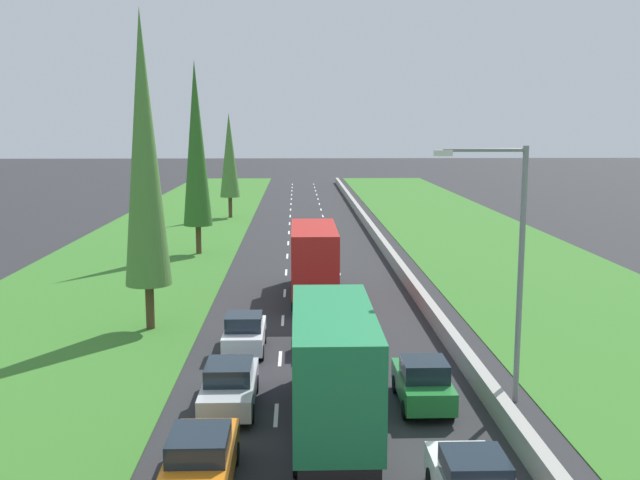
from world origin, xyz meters
TOP-DOWN VIEW (x-y plane):
  - ground_plane at (0.00, 60.00)m, footprint 300.00×300.00m
  - grass_verge_left at (-12.65, 60.00)m, footprint 14.00×140.00m
  - grass_verge_right at (14.35, 60.00)m, footprint 14.00×140.00m
  - median_barrier at (5.70, 60.00)m, footprint 0.44×120.00m
  - lane_markings at (0.00, 60.00)m, footprint 3.64×116.00m
  - orange_sedan_left_lane at (-3.63, 16.03)m, footprint 1.82×4.50m
  - green_box_truck_centre_lane at (0.06, 19.72)m, footprint 2.46×9.40m
  - maroon_hatchback_centre_lane at (0.12, 28.61)m, footprint 1.74×3.90m
  - red_box_truck_centre_lane at (-0.10, 37.78)m, footprint 2.46×9.40m
  - silver_sedan_left_lane at (-3.37, 21.74)m, footprint 1.82×4.50m
  - white_hatchback_left_lane at (-3.29, 28.00)m, footprint 1.74×3.90m
  - green_hatchback_right_lane at (3.33, 21.70)m, footprint 1.74×3.90m
  - poplar_tree_second at (-8.05, 31.68)m, footprint 2.17×2.17m
  - poplar_tree_third at (-8.45, 52.21)m, footprint 2.16×2.16m
  - poplar_tree_fourth at (-8.00, 73.90)m, footprint 2.07×2.07m
  - street_light_mast at (6.35, 22.02)m, footprint 3.20×0.28m

SIDE VIEW (x-z plane):
  - ground_plane at x=0.00m, z-range 0.00..0.00m
  - lane_markings at x=0.00m, z-range 0.00..0.01m
  - grass_verge_left at x=-12.65m, z-range 0.00..0.04m
  - grass_verge_right at x=14.35m, z-range 0.00..0.04m
  - median_barrier at x=5.70m, z-range 0.00..0.85m
  - orange_sedan_left_lane at x=-3.63m, z-range -0.01..1.63m
  - silver_sedan_left_lane at x=-3.37m, z-range -0.01..1.63m
  - maroon_hatchback_centre_lane at x=0.12m, z-range -0.02..1.70m
  - white_hatchback_left_lane at x=-3.29m, z-range -0.02..1.70m
  - green_hatchback_right_lane at x=3.33m, z-range -0.02..1.70m
  - green_box_truck_centre_lane at x=0.06m, z-range 0.09..4.27m
  - red_box_truck_centre_lane at x=-0.10m, z-range 0.09..4.27m
  - street_light_mast at x=6.35m, z-range 0.73..9.73m
  - poplar_tree_fourth at x=-8.00m, z-range 1.05..11.94m
  - poplar_tree_third at x=-8.45m, z-range 1.05..15.44m
  - poplar_tree_second at x=-8.05m, z-range 1.05..16.00m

